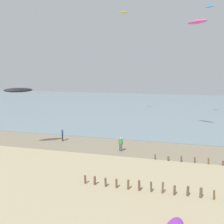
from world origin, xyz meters
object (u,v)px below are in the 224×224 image
Objects in this scene: person_mid_beach at (121,144)px; kite_aloft_1 at (210,7)px; person_by_waterline at (62,134)px; kite_aloft_2 at (197,22)px; kite_aloft_0 at (124,12)px; kite_aloft_5 at (18,90)px.

kite_aloft_1 is (11.58, 23.01, 20.37)m from person_mid_beach.
kite_aloft_2 is at bearing 24.83° from person_by_waterline.
person_by_waterline is 0.81× the size of kite_aloft_0.
kite_aloft_5 is (-7.30, -26.35, -14.14)m from kite_aloft_0.
kite_aloft_2 is (-2.88, -12.62, -4.83)m from kite_aloft_1.
kite_aloft_0 is at bearing 79.99° from person_by_waterline.
person_by_waterline is at bearing -161.59° from kite_aloft_5.
person_mid_beach and person_by_waterline have the same top height.
kite_aloft_1 is at bearing 123.36° from kite_aloft_0.
person_by_waterline is at bearing -118.75° from kite_aloft_2.
person_mid_beach is 32.14m from kite_aloft_0.
kite_aloft_0 is (-4.91, 24.23, 20.53)m from person_mid_beach.
person_mid_beach is 32.84m from kite_aloft_1.
person_mid_beach is at bearing -93.53° from kite_aloft_2.
kite_aloft_0 is at bearing 32.42° from kite_aloft_1.
kite_aloft_5 reaches higher than person_mid_beach.
kite_aloft_0 is 30.78m from kite_aloft_5.
person_mid_beach is 9.08m from person_by_waterline.
person_by_waterline is 24.76m from kite_aloft_2.
kite_aloft_0 is (3.87, 21.93, 20.53)m from person_by_waterline.
person_by_waterline is (-8.78, 2.30, 0.00)m from person_mid_beach.
kite_aloft_2 is at bearing 113.79° from kite_aloft_1.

